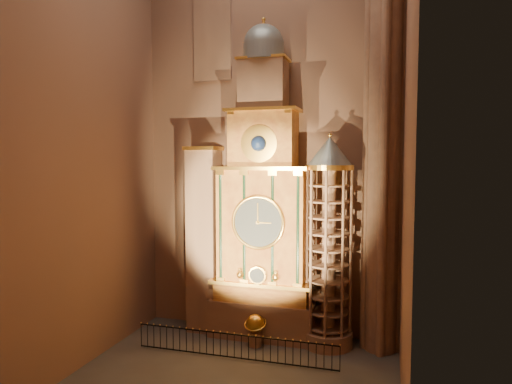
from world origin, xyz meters
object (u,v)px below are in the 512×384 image
(stair_turret, at_px, (329,244))
(iron_railing, at_px, (234,346))
(celestial_globe, at_px, (255,327))
(portrait_tower, at_px, (204,238))
(astronomical_clock, at_px, (263,213))

(stair_turret, height_order, iron_railing, stair_turret)
(celestial_globe, bearing_deg, portrait_tower, 157.22)
(astronomical_clock, xyz_separation_m, portrait_tower, (-3.40, 0.02, -1.53))
(portrait_tower, distance_m, celestial_globe, 5.54)
(portrait_tower, xyz_separation_m, iron_railing, (2.86, -3.20, -4.50))
(portrait_tower, bearing_deg, iron_railing, -48.20)
(astronomical_clock, distance_m, portrait_tower, 3.73)
(stair_turret, relative_size, iron_railing, 1.09)
(stair_turret, distance_m, celestial_globe, 5.66)
(astronomical_clock, bearing_deg, stair_turret, -4.30)
(stair_turret, relative_size, celestial_globe, 6.55)
(portrait_tower, bearing_deg, astronomical_clock, -0.29)
(celestial_globe, relative_size, iron_railing, 0.17)
(astronomical_clock, relative_size, stair_turret, 1.55)
(astronomical_clock, relative_size, iron_railing, 1.68)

